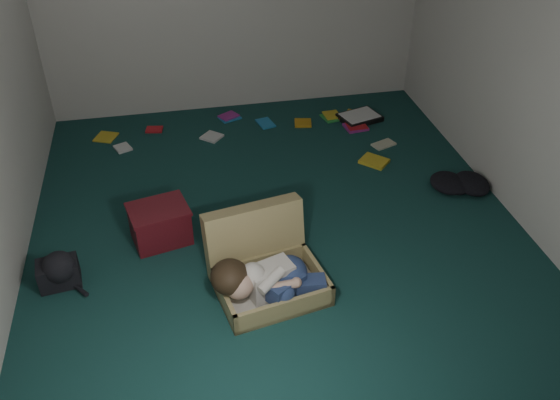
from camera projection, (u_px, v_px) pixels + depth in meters
name	position (u px, v px, depth m)	size (l,w,h in m)	color
floor	(276.00, 224.00, 4.97)	(4.50, 4.50, 0.00)	#153C39
wall_front	(382.00, 304.00, 2.42)	(4.50, 4.50, 0.00)	silver
wall_right	(532.00, 58.00, 4.53)	(4.50, 4.50, 0.00)	silver
suitcase	(264.00, 265.00, 4.30)	(0.87, 0.85, 0.55)	tan
person	(267.00, 279.00, 4.12)	(0.83, 0.41, 0.34)	beige
maroon_bin	(160.00, 224.00, 4.71)	(0.53, 0.45, 0.31)	#581219
backpack	(59.00, 272.00, 4.32)	(0.36, 0.29, 0.22)	black
clothing_pile	(456.00, 182.00, 5.36)	(0.40, 0.32, 0.13)	black
paper_tray	(360.00, 117.00, 6.46)	(0.50, 0.43, 0.06)	black
book_scatter	(266.00, 131.00, 6.24)	(2.98, 1.44, 0.02)	gold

